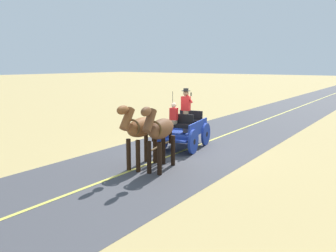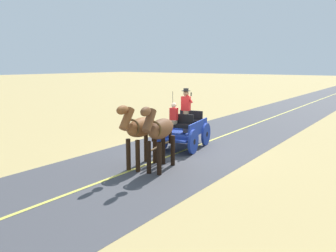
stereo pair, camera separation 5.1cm
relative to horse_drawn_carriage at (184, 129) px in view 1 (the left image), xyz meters
name	(u,v)px [view 1 (the left image)]	position (x,y,z in m)	size (l,w,h in m)	color
ground_plane	(185,150)	(-0.23, 0.26, -0.82)	(200.00, 200.00, 0.00)	tan
road_surface	(185,150)	(-0.23, 0.26, -0.81)	(5.47, 160.00, 0.01)	#424247
road_centre_stripe	(185,150)	(-0.23, 0.26, -0.81)	(0.12, 160.00, 0.00)	#DBCC4C
horse_drawn_carriage	(184,129)	(0.00, 0.00, 0.00)	(1.87, 4.51, 2.50)	#1E3899
horse_near_side	(160,131)	(-0.96, 2.90, 0.51)	(0.89, 2.15, 2.21)	brown
horse_off_side	(140,129)	(-0.24, 3.04, 0.51)	(0.78, 2.15, 2.21)	brown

